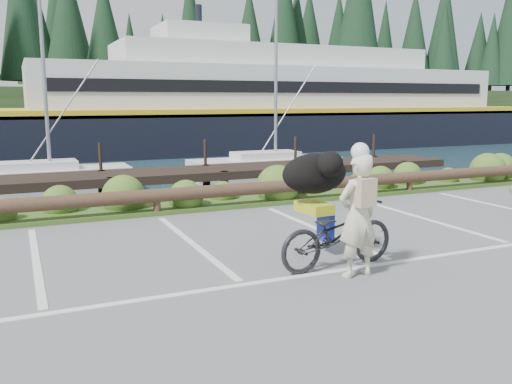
% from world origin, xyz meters
% --- Properties ---
extents(ground, '(72.00, 72.00, 0.00)m').
position_xyz_m(ground, '(0.00, 0.00, 0.00)').
color(ground, '#5B5B5D').
extents(harbor_backdrop, '(170.00, 160.00, 30.00)m').
position_xyz_m(harbor_backdrop, '(0.39, 78.47, -0.00)').
color(harbor_backdrop, '#1B3741').
rests_on(harbor_backdrop, ground).
extents(vegetation_strip, '(34.00, 1.60, 0.10)m').
position_xyz_m(vegetation_strip, '(0.00, 5.30, 0.05)').
color(vegetation_strip, '#3D5B21').
rests_on(vegetation_strip, ground).
extents(log_rail, '(32.00, 0.30, 0.60)m').
position_xyz_m(log_rail, '(0.00, 4.60, 0.00)').
color(log_rail, '#443021').
rests_on(log_rail, ground).
extents(bicycle, '(2.05, 0.85, 1.05)m').
position_xyz_m(bicycle, '(1.61, -0.24, 0.53)').
color(bicycle, black).
rests_on(bicycle, ground).
extents(cyclist, '(0.69, 0.48, 1.80)m').
position_xyz_m(cyclist, '(1.65, -0.71, 0.90)').
color(cyclist, beige).
rests_on(cyclist, ground).
extents(dog, '(0.63, 1.17, 0.65)m').
position_xyz_m(dog, '(1.57, 0.40, 1.38)').
color(dog, black).
rests_on(dog, bicycle).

